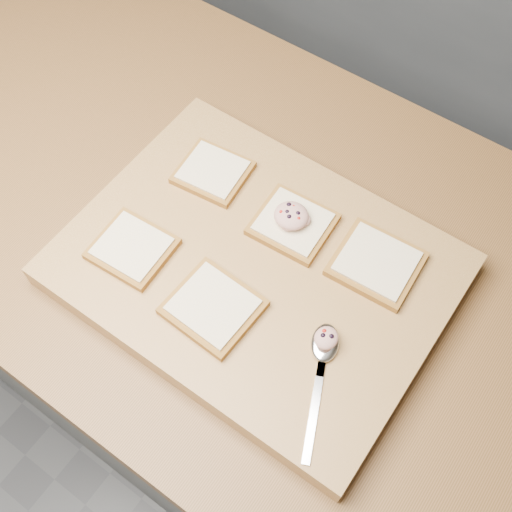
% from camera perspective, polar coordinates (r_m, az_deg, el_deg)
% --- Properties ---
extents(ground, '(4.00, 4.00, 0.00)m').
position_cam_1_polar(ground, '(1.89, -2.40, -11.19)').
color(ground, '#515459').
rests_on(ground, ground).
extents(island_counter, '(2.00, 0.80, 0.90)m').
position_cam_1_polar(island_counter, '(1.47, -3.05, -5.44)').
color(island_counter, slate).
rests_on(island_counter, ground).
extents(cutting_board, '(0.56, 0.43, 0.04)m').
position_cam_1_polar(cutting_board, '(0.98, 0.00, -1.22)').
color(cutting_board, '#A27A45').
rests_on(cutting_board, island_counter).
extents(bread_far_left, '(0.12, 0.11, 0.02)m').
position_cam_1_polar(bread_far_left, '(1.05, -3.85, 7.46)').
color(bread_far_left, olive).
rests_on(bread_far_left, cutting_board).
extents(bread_far_center, '(0.12, 0.11, 0.02)m').
position_cam_1_polar(bread_far_center, '(0.99, 3.30, 2.88)').
color(bread_far_center, olive).
rests_on(bread_far_center, cutting_board).
extents(bread_far_right, '(0.13, 0.12, 0.02)m').
position_cam_1_polar(bread_far_right, '(0.97, 10.65, -0.64)').
color(bread_far_right, olive).
rests_on(bread_far_right, cutting_board).
extents(bread_near_left, '(0.12, 0.11, 0.02)m').
position_cam_1_polar(bread_near_left, '(0.99, -10.94, 0.69)').
color(bread_near_left, olive).
rests_on(bread_near_left, cutting_board).
extents(bread_near_center, '(0.13, 0.12, 0.02)m').
position_cam_1_polar(bread_near_center, '(0.92, -3.83, -4.54)').
color(bread_near_center, olive).
rests_on(bread_near_center, cutting_board).
extents(tuna_salad_dollop, '(0.05, 0.05, 0.03)m').
position_cam_1_polar(tuna_salad_dollop, '(0.98, 3.15, 3.61)').
color(tuna_salad_dollop, tan).
rests_on(tuna_salad_dollop, bread_far_center).
extents(spoon, '(0.10, 0.19, 0.01)m').
position_cam_1_polar(spoon, '(0.90, 6.02, -8.51)').
color(spoon, silver).
rests_on(spoon, cutting_board).
extents(spoon_salad, '(0.03, 0.04, 0.02)m').
position_cam_1_polar(spoon_salad, '(0.89, 6.26, -7.26)').
color(spoon_salad, tan).
rests_on(spoon_salad, spoon).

